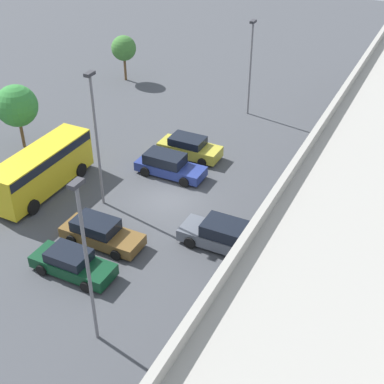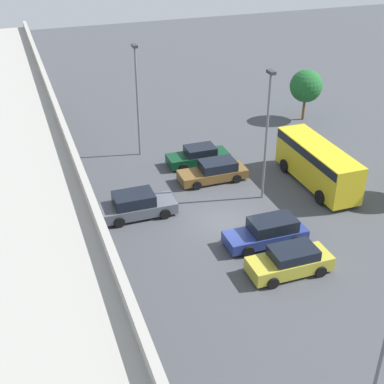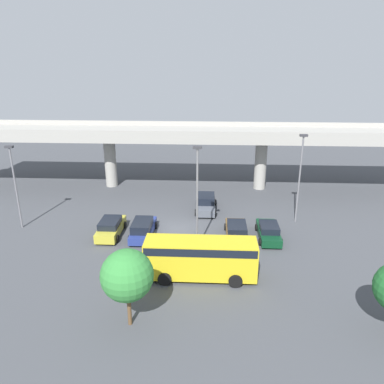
{
  "view_description": "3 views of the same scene",
  "coord_description": "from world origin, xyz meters",
  "px_view_note": "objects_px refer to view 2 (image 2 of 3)",
  "views": [
    {
      "loc": [
        25.02,
        14.15,
        19.5
      ],
      "look_at": [
        1.74,
        2.59,
        2.37
      ],
      "focal_mm": 50.0,
      "sensor_mm": 36.0,
      "label": 1
    },
    {
      "loc": [
        -25.88,
        11.47,
        18.18
      ],
      "look_at": [
        1.45,
        1.76,
        1.8
      ],
      "focal_mm": 50.0,
      "sensor_mm": 36.0,
      "label": 2
    },
    {
      "loc": [
        3.26,
        -31.59,
        15.07
      ],
      "look_at": [
        1.39,
        3.28,
        2.62
      ],
      "focal_mm": 35.0,
      "sensor_mm": 36.0,
      "label": 3
    }
  ],
  "objects_px": {
    "parked_car_0": "(290,261)",
    "tree_front_right": "(306,86)",
    "parked_car_3": "(214,171)",
    "parked_car_4": "(198,156)",
    "shuttle_bus": "(318,162)",
    "lamp_post_by_overpass": "(267,128)",
    "parked_car_2": "(137,205)",
    "lamp_post_mid_lot": "(137,93)",
    "parked_car_1": "(268,232)"
  },
  "relations": [
    {
      "from": "parked_car_1",
      "to": "shuttle_bus",
      "type": "height_order",
      "value": "shuttle_bus"
    },
    {
      "from": "lamp_post_mid_lot",
      "to": "tree_front_right",
      "type": "height_order",
      "value": "lamp_post_mid_lot"
    },
    {
      "from": "lamp_post_mid_lot",
      "to": "lamp_post_by_overpass",
      "type": "height_order",
      "value": "lamp_post_by_overpass"
    },
    {
      "from": "parked_car_1",
      "to": "tree_front_right",
      "type": "bearing_deg",
      "value": -125.63
    },
    {
      "from": "shuttle_bus",
      "to": "parked_car_0",
      "type": "bearing_deg",
      "value": 141.66
    },
    {
      "from": "shuttle_bus",
      "to": "tree_front_right",
      "type": "distance_m",
      "value": 12.54
    },
    {
      "from": "parked_car_2",
      "to": "parked_car_4",
      "type": "relative_size",
      "value": 1.02
    },
    {
      "from": "parked_car_4",
      "to": "shuttle_bus",
      "type": "xyz_separation_m",
      "value": [
        -5.83,
        -6.68,
        1.09
      ]
    },
    {
      "from": "parked_car_4",
      "to": "lamp_post_by_overpass",
      "type": "distance_m",
      "value": 8.01
    },
    {
      "from": "shuttle_bus",
      "to": "lamp_post_by_overpass",
      "type": "distance_m",
      "value": 5.51
    },
    {
      "from": "parked_car_0",
      "to": "parked_car_2",
      "type": "xyz_separation_m",
      "value": [
        8.47,
        6.35,
        0.03
      ]
    },
    {
      "from": "parked_car_2",
      "to": "shuttle_bus",
      "type": "height_order",
      "value": "shuttle_bus"
    },
    {
      "from": "parked_car_3",
      "to": "shuttle_bus",
      "type": "relative_size",
      "value": 0.61
    },
    {
      "from": "shuttle_bus",
      "to": "lamp_post_mid_lot",
      "type": "relative_size",
      "value": 0.93
    },
    {
      "from": "parked_car_4",
      "to": "tree_front_right",
      "type": "xyz_separation_m",
      "value": [
        5.38,
        -12.11,
        2.48
      ]
    },
    {
      "from": "parked_car_0",
      "to": "tree_front_right",
      "type": "relative_size",
      "value": 1.0
    },
    {
      "from": "parked_car_0",
      "to": "tree_front_right",
      "type": "height_order",
      "value": "tree_front_right"
    },
    {
      "from": "parked_car_4",
      "to": "tree_front_right",
      "type": "height_order",
      "value": "tree_front_right"
    },
    {
      "from": "tree_front_right",
      "to": "lamp_post_mid_lot",
      "type": "bearing_deg",
      "value": 98.03
    },
    {
      "from": "parked_car_0",
      "to": "parked_car_4",
      "type": "xyz_separation_m",
      "value": [
        14.15,
        0.1,
        -0.08
      ]
    },
    {
      "from": "parked_car_4",
      "to": "lamp_post_mid_lot",
      "type": "relative_size",
      "value": 0.54
    },
    {
      "from": "parked_car_3",
      "to": "lamp_post_mid_lot",
      "type": "xyz_separation_m",
      "value": [
        5.99,
        3.9,
        4.32
      ]
    },
    {
      "from": "parked_car_3",
      "to": "lamp_post_by_overpass",
      "type": "distance_m",
      "value": 5.97
    },
    {
      "from": "parked_car_3",
      "to": "shuttle_bus",
      "type": "xyz_separation_m",
      "value": [
        -2.99,
        -6.53,
        1.06
      ]
    },
    {
      "from": "parked_car_2",
      "to": "parked_car_3",
      "type": "relative_size",
      "value": 0.98
    },
    {
      "from": "parked_car_4",
      "to": "shuttle_bus",
      "type": "height_order",
      "value": "shuttle_bus"
    },
    {
      "from": "parked_car_2",
      "to": "lamp_post_by_overpass",
      "type": "height_order",
      "value": "lamp_post_by_overpass"
    },
    {
      "from": "shuttle_bus",
      "to": "lamp_post_by_overpass",
      "type": "xyz_separation_m",
      "value": [
        -0.43,
        4.36,
        3.34
      ]
    },
    {
      "from": "lamp_post_by_overpass",
      "to": "parked_car_0",
      "type": "bearing_deg",
      "value": 164.33
    },
    {
      "from": "parked_car_1",
      "to": "lamp_post_mid_lot",
      "type": "distance_m",
      "value": 15.49
    },
    {
      "from": "parked_car_4",
      "to": "parked_car_1",
      "type": "bearing_deg",
      "value": 91.13
    },
    {
      "from": "shuttle_bus",
      "to": "lamp_post_mid_lot",
      "type": "height_order",
      "value": "lamp_post_mid_lot"
    },
    {
      "from": "parked_car_1",
      "to": "parked_car_3",
      "type": "relative_size",
      "value": 1.0
    },
    {
      "from": "parked_car_1",
      "to": "parked_car_4",
      "type": "bearing_deg",
      "value": -88.87
    },
    {
      "from": "parked_car_2",
      "to": "lamp_post_by_overpass",
      "type": "xyz_separation_m",
      "value": [
        -0.58,
        -8.57,
        4.33
      ]
    },
    {
      "from": "lamp_post_mid_lot",
      "to": "lamp_post_by_overpass",
      "type": "relative_size",
      "value": 0.98
    },
    {
      "from": "parked_car_3",
      "to": "tree_front_right",
      "type": "relative_size",
      "value": 1.07
    },
    {
      "from": "parked_car_3",
      "to": "parked_car_4",
      "type": "height_order",
      "value": "parked_car_3"
    },
    {
      "from": "parked_car_1",
      "to": "lamp_post_by_overpass",
      "type": "xyz_separation_m",
      "value": [
        4.95,
        -2.09,
        4.35
      ]
    },
    {
      "from": "parked_car_0",
      "to": "tree_front_right",
      "type": "bearing_deg",
      "value": -121.59
    },
    {
      "from": "parked_car_2",
      "to": "parked_car_3",
      "type": "xyz_separation_m",
      "value": [
        2.83,
        -6.4,
        -0.07
      ]
    },
    {
      "from": "parked_car_4",
      "to": "lamp_post_mid_lot",
      "type": "bearing_deg",
      "value": -39.96
    },
    {
      "from": "parked_car_0",
      "to": "parked_car_4",
      "type": "distance_m",
      "value": 14.15
    },
    {
      "from": "parked_car_4",
      "to": "shuttle_bus",
      "type": "bearing_deg",
      "value": 138.87
    },
    {
      "from": "shuttle_bus",
      "to": "tree_front_right",
      "type": "relative_size",
      "value": 1.74
    },
    {
      "from": "parked_car_1",
      "to": "parked_car_2",
      "type": "xyz_separation_m",
      "value": [
        5.53,
        6.47,
        0.01
      ]
    },
    {
      "from": "lamp_post_by_overpass",
      "to": "tree_front_right",
      "type": "relative_size",
      "value": 1.92
    },
    {
      "from": "parked_car_4",
      "to": "parked_car_2",
      "type": "bearing_deg",
      "value": 42.22
    },
    {
      "from": "parked_car_3",
      "to": "lamp_post_mid_lot",
      "type": "relative_size",
      "value": 0.57
    },
    {
      "from": "parked_car_3",
      "to": "shuttle_bus",
      "type": "height_order",
      "value": "shuttle_bus"
    }
  ]
}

